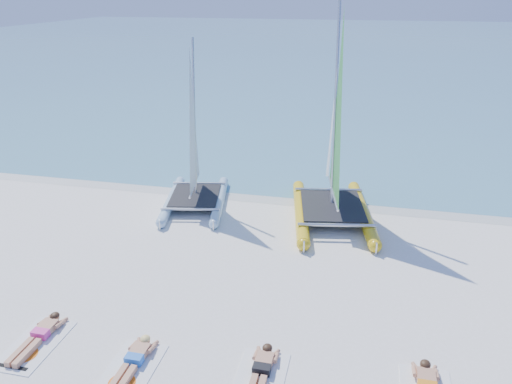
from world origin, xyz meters
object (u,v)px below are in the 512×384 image
at_px(sunbather_a, 39,335).
at_px(sunbather_b, 133,361).
at_px(towel_b, 130,371).
at_px(catamaran_yellow, 334,149).
at_px(catamaran_blue, 194,157).
at_px(towel_a, 35,344).
at_px(sunbather_c, 261,371).
at_px(towel_c, 259,382).

xyz_separation_m(sunbather_a, sunbather_b, (2.45, -0.31, 0.00)).
bearing_deg(towel_b, catamaran_yellow, 69.60).
relative_size(towel_b, sunbather_b, 1.07).
bearing_deg(sunbather_a, catamaran_yellow, 55.75).
xyz_separation_m(catamaran_blue, catamaran_yellow, (4.90, 0.42, 0.51)).
relative_size(catamaran_yellow, towel_b, 3.95).
bearing_deg(towel_a, sunbather_a, 90.00).
relative_size(sunbather_a, towel_b, 0.93).
bearing_deg(catamaran_yellow, sunbather_b, -120.99).
relative_size(towel_b, sunbather_c, 1.07).
height_order(sunbather_a, towel_b, sunbather_a).
relative_size(catamaran_yellow, sunbather_c, 4.24).
height_order(sunbather_b, towel_c, sunbather_b).
xyz_separation_m(towel_a, sunbather_c, (5.14, 0.20, 0.11)).
distance_m(sunbather_b, sunbather_c, 2.71).
distance_m(catamaran_blue, sunbather_b, 8.71).
bearing_deg(sunbather_a, towel_b, -11.50).
xyz_separation_m(towel_a, towel_c, (5.14, 0.01, 0.00)).
bearing_deg(towel_b, sunbather_b, 90.00).
xyz_separation_m(sunbather_a, towel_b, (2.45, -0.50, -0.11)).
xyz_separation_m(towel_a, sunbather_a, (0.00, 0.19, 0.11)).
relative_size(catamaran_yellow, sunbather_b, 4.24).
xyz_separation_m(catamaran_blue, sunbather_c, (4.24, -8.10, -1.68)).
height_order(towel_a, sunbather_b, sunbather_b).
height_order(towel_a, sunbather_c, sunbather_c).
distance_m(sunbather_b, towel_c, 2.70).
bearing_deg(catamaran_yellow, towel_b, -120.59).
distance_m(catamaran_blue, towel_a, 8.53).
height_order(towel_b, towel_c, same).
distance_m(catamaran_blue, towel_c, 9.48).
relative_size(towel_a, sunbather_b, 1.07).
relative_size(catamaran_yellow, towel_c, 3.95).
bearing_deg(catamaran_blue, sunbather_b, -91.06).
bearing_deg(sunbather_b, towel_a, 177.33).
bearing_deg(catamaran_blue, catamaran_yellow, -6.52).
xyz_separation_m(catamaran_blue, towel_a, (-0.90, -8.29, -1.78)).
bearing_deg(sunbather_b, sunbather_c, 6.61).
bearing_deg(sunbather_a, sunbather_b, -7.13).
xyz_separation_m(catamaran_yellow, towel_b, (-3.36, -9.02, -2.30)).
bearing_deg(sunbather_a, sunbather_c, 0.06).
bearing_deg(sunbather_a, catamaran_blue, 83.63).
bearing_deg(sunbather_c, catamaran_blue, 117.62).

